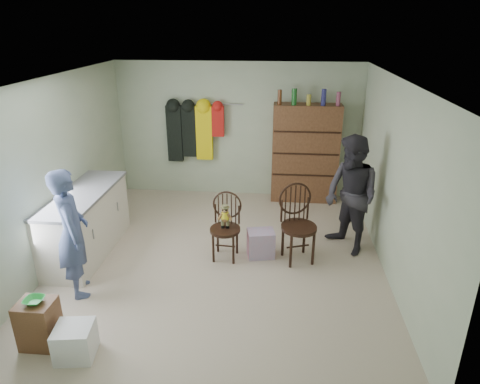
# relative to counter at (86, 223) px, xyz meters

# --- Properties ---
(ground_plane) EXTENTS (5.00, 5.00, 0.00)m
(ground_plane) POSITION_rel_counter_xyz_m (1.95, 0.00, -0.47)
(ground_plane) COLOR beige
(ground_plane) RESTS_ON ground
(room_walls) EXTENTS (5.00, 5.00, 5.00)m
(room_walls) POSITION_rel_counter_xyz_m (1.95, 0.53, 1.11)
(room_walls) COLOR #B7C4A4
(room_walls) RESTS_ON ground
(counter) EXTENTS (0.64, 1.86, 0.94)m
(counter) POSITION_rel_counter_xyz_m (0.00, 0.00, 0.00)
(counter) COLOR silver
(counter) RESTS_ON ground
(stool) EXTENTS (0.36, 0.31, 0.52)m
(stool) POSITION_rel_counter_xyz_m (0.31, -1.91, -0.21)
(stool) COLOR brown
(stool) RESTS_ON ground
(bowl) EXTENTS (0.20, 0.20, 0.05)m
(bowl) POSITION_rel_counter_xyz_m (0.31, -1.91, 0.07)
(bowl) COLOR green
(bowl) RESTS_ON stool
(plastic_tub) EXTENTS (0.41, 0.40, 0.35)m
(plastic_tub) POSITION_rel_counter_xyz_m (0.75, -2.04, -0.30)
(plastic_tub) COLOR white
(plastic_tub) RESTS_ON ground
(chair_front) EXTENTS (0.46, 0.46, 0.96)m
(chair_front) POSITION_rel_counter_xyz_m (2.01, 0.07, 0.07)
(chair_front) COLOR black
(chair_front) RESTS_ON ground
(chair_far) EXTENTS (0.62, 0.62, 1.10)m
(chair_far) POSITION_rel_counter_xyz_m (3.01, 0.11, 0.12)
(chair_far) COLOR black
(chair_far) RESTS_ON ground
(striped_bag) EXTENTS (0.42, 0.36, 0.39)m
(striped_bag) POSITION_rel_counter_xyz_m (2.51, 0.12, -0.27)
(striped_bag) COLOR pink
(striped_bag) RESTS_ON ground
(person_left) EXTENTS (0.63, 0.71, 1.62)m
(person_left) POSITION_rel_counter_xyz_m (0.30, -0.95, 0.34)
(person_left) COLOR #44527D
(person_left) RESTS_ON ground
(person_right) EXTENTS (1.00, 1.06, 1.73)m
(person_right) POSITION_rel_counter_xyz_m (3.76, 0.43, 0.39)
(person_right) COLOR #2D2B33
(person_right) RESTS_ON ground
(dresser) EXTENTS (1.20, 0.39, 2.08)m
(dresser) POSITION_rel_counter_xyz_m (3.20, 2.30, 0.44)
(dresser) COLOR brown
(dresser) RESTS_ON ground
(coat_rack) EXTENTS (1.42, 0.12, 1.09)m
(coat_rack) POSITION_rel_counter_xyz_m (1.12, 2.38, 0.78)
(coat_rack) COLOR #99999E
(coat_rack) RESTS_ON ground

